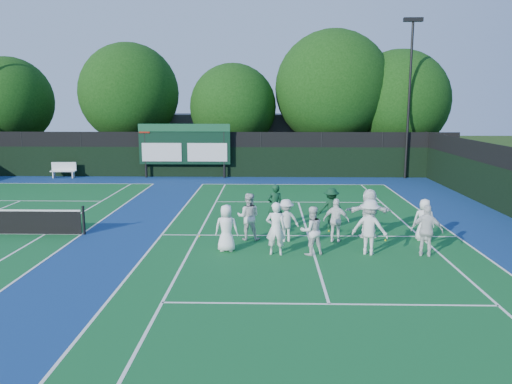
{
  "coord_description": "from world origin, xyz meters",
  "views": [
    {
      "loc": [
        -1.51,
        -16.98,
        4.86
      ],
      "look_at": [
        -2.0,
        3.0,
        1.3
      ],
      "focal_mm": 35.0,
      "sensor_mm": 36.0,
      "label": 1
    }
  ],
  "objects": [
    {
      "name": "tennis_ball_4",
      "position": [
        -0.79,
        2.11,
        0.03
      ],
      "size": [
        0.07,
        0.07,
        0.07
      ],
      "primitive_type": "sphere",
      "color": "#BEC617",
      "rests_on": "ground"
    },
    {
      "name": "tree_c",
      "position": [
        -3.92,
        19.58,
        4.44
      ],
      "size": [
        6.22,
        6.22,
        7.71
      ],
      "color": "#321B0D",
      "rests_on": "ground"
    },
    {
      "name": "player_back_2",
      "position": [
        0.91,
        0.25,
        0.78
      ],
      "size": [
        0.98,
        0.61,
        1.56
      ],
      "primitive_type": "imported",
      "rotation": [
        0.0,
        0.0,
        2.87
      ],
      "color": "white",
      "rests_on": "ground"
    },
    {
      "name": "player_front_0",
      "position": [
        -2.88,
        -0.98,
        0.79
      ],
      "size": [
        0.8,
        0.54,
        1.58
      ],
      "primitive_type": "imported",
      "rotation": [
        0.0,
        0.0,
        3.09
      ],
      "color": "white",
      "rests_on": "ground"
    },
    {
      "name": "tree_a",
      "position": [
        -20.31,
        19.58,
        4.85
      ],
      "size": [
        6.37,
        6.37,
        8.2
      ],
      "color": "#321B0D",
      "rests_on": "ground"
    },
    {
      "name": "tree_d",
      "position": [
        3.24,
        19.58,
        5.71
      ],
      "size": [
        8.23,
        8.23,
        10.04
      ],
      "color": "#321B0D",
      "rests_on": "ground"
    },
    {
      "name": "player_back_1",
      "position": [
        -0.87,
        0.27,
        0.76
      ],
      "size": [
        1.12,
        0.85,
        1.53
      ],
      "primitive_type": "imported",
      "rotation": [
        0.0,
        0.0,
        3.46
      ],
      "color": "silver",
      "rests_on": "ground"
    },
    {
      "name": "scoreboard",
      "position": [
        -7.01,
        15.59,
        2.19
      ],
      "size": [
        6.0,
        0.21,
        3.55
      ],
      "color": "black",
      "rests_on": "ground"
    },
    {
      "name": "clubhouse",
      "position": [
        -2.0,
        24.0,
        2.0
      ],
      "size": [
        18.0,
        6.0,
        4.0
      ],
      "primitive_type": "cube",
      "color": "#515156",
      "rests_on": "ground"
    },
    {
      "name": "player_back_0",
      "position": [
        -2.21,
        0.45,
        0.85
      ],
      "size": [
        0.87,
        0.7,
        1.71
      ],
      "primitive_type": "imported",
      "rotation": [
        0.0,
        0.0,
        3.07
      ],
      "color": "silver",
      "rests_on": "ground"
    },
    {
      "name": "tennis_ball_3",
      "position": [
        -4.03,
        0.77,
        0.03
      ],
      "size": [
        0.07,
        0.07,
        0.07
      ],
      "primitive_type": "sphere",
      "color": "#BEC617",
      "rests_on": "ground"
    },
    {
      "name": "player_front_2",
      "position": [
        -0.1,
        -1.31,
        0.8
      ],
      "size": [
        0.93,
        0.82,
        1.61
      ],
      "primitive_type": "imported",
      "rotation": [
        0.0,
        0.0,
        3.46
      ],
      "color": "white",
      "rests_on": "ground"
    },
    {
      "name": "tennis_ball_2",
      "position": [
        2.7,
        0.37,
        0.03
      ],
      "size": [
        0.07,
        0.07,
        0.07
      ],
      "primitive_type": "sphere",
      "color": "#BEC617",
      "rests_on": "ground"
    },
    {
      "name": "tree_e",
      "position": [
        7.96,
        19.58,
        4.85
      ],
      "size": [
        7.23,
        7.23,
        8.65
      ],
      "color": "#321B0D",
      "rests_on": "ground"
    },
    {
      "name": "near_court",
      "position": [
        0.0,
        1.0,
        0.01
      ],
      "size": [
        11.05,
        23.85,
        0.01
      ],
      "color": "#125826",
      "rests_on": "ground"
    },
    {
      "name": "player_front_1",
      "position": [
        -1.25,
        -1.35,
        0.88
      ],
      "size": [
        0.68,
        0.48,
        1.75
      ],
      "primitive_type": "imported",
      "rotation": [
        0.0,
        0.0,
        3.05
      ],
      "color": "white",
      "rests_on": "ground"
    },
    {
      "name": "player_back_4",
      "position": [
        4.07,
        0.48,
        0.76
      ],
      "size": [
        0.82,
        0.62,
        1.52
      ],
      "primitive_type": "imported",
      "rotation": [
        0.0,
        0.0,
        2.95
      ],
      "color": "white",
      "rests_on": "ground"
    },
    {
      "name": "player_back_3",
      "position": [
        2.18,
        0.89,
        0.91
      ],
      "size": [
        1.7,
        0.59,
        1.82
      ],
      "primitive_type": "imported",
      "rotation": [
        0.0,
        0.0,
        3.11
      ],
      "color": "white",
      "rests_on": "ground"
    },
    {
      "name": "coach_left",
      "position": [
        -1.24,
        2.39,
        0.86
      ],
      "size": [
        0.72,
        0.58,
        1.72
      ],
      "primitive_type": "imported",
      "rotation": [
        0.0,
        0.0,
        3.44
      ],
      "color": "#103A21",
      "rests_on": "ground"
    },
    {
      "name": "player_front_3",
      "position": [
        1.79,
        -1.21,
        0.91
      ],
      "size": [
        1.35,
        1.1,
        1.82
      ],
      "primitive_type": "imported",
      "rotation": [
        0.0,
        0.0,
        2.71
      ],
      "color": "silver",
      "rests_on": "ground"
    },
    {
      "name": "tennis_ball_1",
      "position": [
        0.83,
        1.65,
        0.03
      ],
      "size": [
        0.07,
        0.07,
        0.07
      ],
      "primitive_type": "sphere",
      "color": "#BEC617",
      "rests_on": "ground"
    },
    {
      "name": "player_front_4",
      "position": [
        3.59,
        -1.36,
        0.84
      ],
      "size": [
        1.07,
        0.7,
        1.68
      ],
      "primitive_type": "imported",
      "rotation": [
        0.0,
        0.0,
        2.83
      ],
      "color": "white",
      "rests_on": "ground"
    },
    {
      "name": "light_pole_right",
      "position": [
        7.5,
        15.7,
        6.3
      ],
      "size": [
        1.2,
        0.3,
        10.12
      ],
      "color": "black",
      "rests_on": "ground"
    },
    {
      "name": "back_fence",
      "position": [
        -6.0,
        16.0,
        1.36
      ],
      "size": [
        34.0,
        0.08,
        3.0
      ],
      "color": "black",
      "rests_on": "ground"
    },
    {
      "name": "tree_b",
      "position": [
        -11.44,
        19.58,
        5.4
      ],
      "size": [
        7.15,
        7.15,
        9.16
      ],
      "color": "#321B0D",
      "rests_on": "ground"
    },
    {
      "name": "bench",
      "position": [
        -15.03,
        15.37,
        0.55
      ],
      "size": [
        1.64,
        0.49,
        1.03
      ],
      "color": "white",
      "rests_on": "ground"
    },
    {
      "name": "coach_right",
      "position": [
        0.97,
        2.22,
        0.8
      ],
      "size": [
        1.08,
        0.68,
        1.61
      ],
      "primitive_type": "imported",
      "rotation": [
        0.0,
        0.0,
        3.22
      ],
      "color": "#0E351D",
      "rests_on": "ground"
    },
    {
      "name": "ground",
      "position": [
        0.0,
        0.0,
        0.0
      ],
      "size": [
        120.0,
        120.0,
        0.0
      ],
      "primitive_type": "plane",
      "color": "#1C360E",
      "rests_on": "ground"
    },
    {
      "name": "court_apron",
      "position": [
        -6.0,
        1.0,
        0.0
      ],
      "size": [
        34.0,
        32.0,
        0.01
      ],
      "primitive_type": "cube",
      "color": "navy",
      "rests_on": "ground"
    },
    {
      "name": "tennis_ball_5",
      "position": [
        2.36,
        2.11,
        0.03
      ],
      "size": [
        0.07,
        0.07,
        0.07
      ],
      "primitive_type": "sphere",
      "color": "#BEC617",
      "rests_on": "ground"
    }
  ]
}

